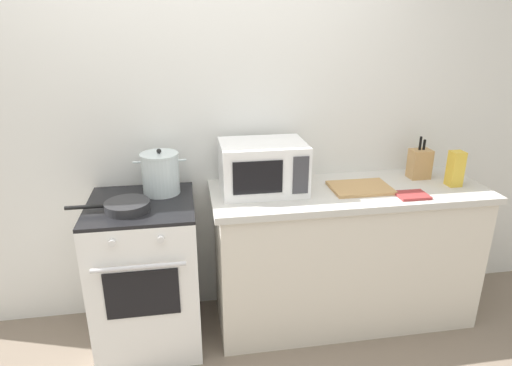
{
  "coord_description": "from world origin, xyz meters",
  "views": [
    {
      "loc": [
        -0.08,
        -1.77,
        1.89
      ],
      "look_at": [
        0.31,
        0.6,
        1.0
      ],
      "focal_mm": 30.91,
      "sensor_mm": 36.0,
      "label": 1
    }
  ],
  "objects_px": {
    "cutting_board": "(360,188)",
    "oven_mitt": "(412,195)",
    "stove": "(147,273)",
    "frying_pan": "(126,206)",
    "knife_block": "(420,164)",
    "stock_pot": "(161,173)",
    "microwave": "(263,167)",
    "pasta_box": "(455,169)"
  },
  "relations": [
    {
      "from": "cutting_board",
      "to": "pasta_box",
      "type": "bearing_deg",
      "value": -2.88
    },
    {
      "from": "cutting_board",
      "to": "knife_block",
      "type": "relative_size",
      "value": 1.3
    },
    {
      "from": "microwave",
      "to": "knife_block",
      "type": "relative_size",
      "value": 1.81
    },
    {
      "from": "pasta_box",
      "to": "frying_pan",
      "type": "bearing_deg",
      "value": -178.15
    },
    {
      "from": "frying_pan",
      "to": "knife_block",
      "type": "xyz_separation_m",
      "value": [
        1.83,
        0.23,
        0.07
      ]
    },
    {
      "from": "cutting_board",
      "to": "pasta_box",
      "type": "distance_m",
      "value": 0.61
    },
    {
      "from": "stove",
      "to": "microwave",
      "type": "xyz_separation_m",
      "value": [
        0.72,
        0.08,
        0.61
      ]
    },
    {
      "from": "knife_block",
      "to": "oven_mitt",
      "type": "xyz_separation_m",
      "value": [
        -0.2,
        -0.3,
        -0.09
      ]
    },
    {
      "from": "frying_pan",
      "to": "stove",
      "type": "bearing_deg",
      "value": 55.31
    },
    {
      "from": "stock_pot",
      "to": "microwave",
      "type": "height_order",
      "value": "microwave"
    },
    {
      "from": "frying_pan",
      "to": "microwave",
      "type": "height_order",
      "value": "microwave"
    },
    {
      "from": "stock_pot",
      "to": "knife_block",
      "type": "relative_size",
      "value": 1.11
    },
    {
      "from": "stove",
      "to": "knife_block",
      "type": "height_order",
      "value": "knife_block"
    },
    {
      "from": "frying_pan",
      "to": "knife_block",
      "type": "relative_size",
      "value": 1.61
    },
    {
      "from": "pasta_box",
      "to": "cutting_board",
      "type": "bearing_deg",
      "value": 177.12
    },
    {
      "from": "oven_mitt",
      "to": "frying_pan",
      "type": "bearing_deg",
      "value": 177.67
    },
    {
      "from": "cutting_board",
      "to": "oven_mitt",
      "type": "relative_size",
      "value": 2.0
    },
    {
      "from": "stock_pot",
      "to": "pasta_box",
      "type": "height_order",
      "value": "stock_pot"
    },
    {
      "from": "stove",
      "to": "microwave",
      "type": "bearing_deg",
      "value": 6.29
    },
    {
      "from": "stove",
      "to": "oven_mitt",
      "type": "xyz_separation_m",
      "value": [
        1.56,
        -0.16,
        0.47
      ]
    },
    {
      "from": "stove",
      "to": "oven_mitt",
      "type": "bearing_deg",
      "value": -5.8
    },
    {
      "from": "stove",
      "to": "cutting_board",
      "type": "bearing_deg",
      "value": 0.05
    },
    {
      "from": "knife_block",
      "to": "microwave",
      "type": "bearing_deg",
      "value": -176.61
    },
    {
      "from": "frying_pan",
      "to": "oven_mitt",
      "type": "distance_m",
      "value": 1.63
    },
    {
      "from": "stock_pot",
      "to": "cutting_board",
      "type": "relative_size",
      "value": 0.85
    },
    {
      "from": "pasta_box",
      "to": "oven_mitt",
      "type": "height_order",
      "value": "pasta_box"
    },
    {
      "from": "stock_pot",
      "to": "oven_mitt",
      "type": "relative_size",
      "value": 1.7
    },
    {
      "from": "frying_pan",
      "to": "cutting_board",
      "type": "relative_size",
      "value": 1.23
    },
    {
      "from": "cutting_board",
      "to": "oven_mitt",
      "type": "bearing_deg",
      "value": -32.23
    },
    {
      "from": "stock_pot",
      "to": "frying_pan",
      "type": "height_order",
      "value": "stock_pot"
    },
    {
      "from": "microwave",
      "to": "oven_mitt",
      "type": "relative_size",
      "value": 2.78
    },
    {
      "from": "cutting_board",
      "to": "knife_block",
      "type": "distance_m",
      "value": 0.48
    },
    {
      "from": "oven_mitt",
      "to": "microwave",
      "type": "bearing_deg",
      "value": 164.29
    },
    {
      "from": "microwave",
      "to": "pasta_box",
      "type": "xyz_separation_m",
      "value": [
        1.19,
        -0.11,
        -0.04
      ]
    },
    {
      "from": "stove",
      "to": "microwave",
      "type": "height_order",
      "value": "microwave"
    },
    {
      "from": "cutting_board",
      "to": "knife_block",
      "type": "height_order",
      "value": "knife_block"
    },
    {
      "from": "stove",
      "to": "frying_pan",
      "type": "height_order",
      "value": "frying_pan"
    },
    {
      "from": "stove",
      "to": "pasta_box",
      "type": "bearing_deg",
      "value": -0.87
    },
    {
      "from": "cutting_board",
      "to": "frying_pan",
      "type": "bearing_deg",
      "value": -176.1
    },
    {
      "from": "frying_pan",
      "to": "oven_mitt",
      "type": "bearing_deg",
      "value": -2.33
    },
    {
      "from": "stock_pot",
      "to": "cutting_board",
      "type": "height_order",
      "value": "stock_pot"
    },
    {
      "from": "stove",
      "to": "stock_pot",
      "type": "relative_size",
      "value": 3.0
    }
  ]
}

